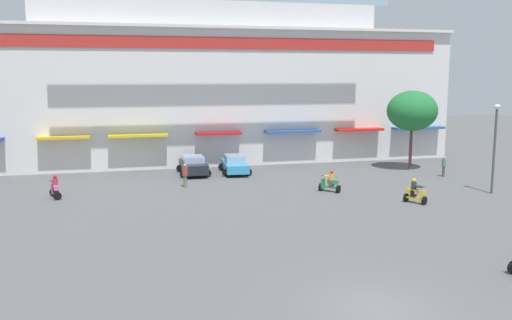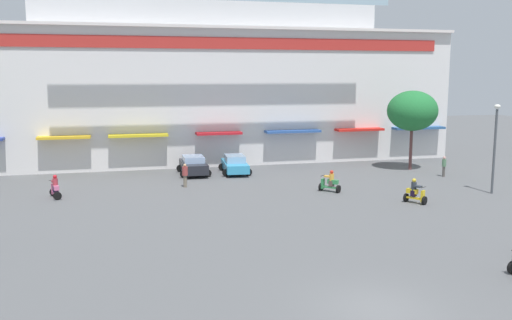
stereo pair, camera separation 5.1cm
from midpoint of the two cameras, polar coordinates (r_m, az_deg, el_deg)
ground_plane at (r=31.55m, az=1.64°, el=-5.66°), size 128.00×128.00×0.00m
colonial_building at (r=53.16m, az=-5.33°, el=10.93°), size 43.91×16.73×22.41m
plaza_tree_1 at (r=47.51m, az=15.64°, el=4.86°), size 4.11×4.00×6.53m
parked_car_0 at (r=44.21m, az=-6.46°, el=-0.52°), size 2.46×4.33×1.48m
parked_car_1 at (r=44.54m, az=-2.23°, el=-0.43°), size 2.55×4.51×1.46m
scooter_rider_1 at (r=37.89m, az=-19.87°, el=-2.74°), size 0.88×1.55×1.53m
scooter_rider_5 at (r=35.64m, az=15.90°, el=-3.25°), size 1.18×1.43×1.54m
scooter_rider_7 at (r=37.86m, az=7.53°, el=-2.32°), size 1.35×1.41×1.49m
pedestrian_0 at (r=45.41m, az=18.61°, el=-0.48°), size 0.42×0.42×1.59m
pedestrian_1 at (r=39.32m, az=-7.31°, el=-1.43°), size 0.51×0.51×1.67m
streetlamp_near at (r=39.82m, az=23.19°, el=1.79°), size 0.40×0.40×5.92m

